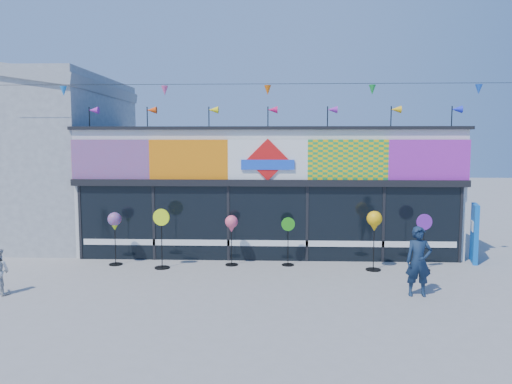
# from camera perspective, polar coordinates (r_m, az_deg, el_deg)

# --- Properties ---
(ground) EXTENTS (80.00, 80.00, 0.00)m
(ground) POSITION_cam_1_polar(r_m,az_deg,el_deg) (12.17, 1.04, -11.61)
(ground) COLOR gray
(ground) RESTS_ON ground
(kite_shop) EXTENTS (16.00, 5.70, 5.31)m
(kite_shop) POSITION_cam_1_polar(r_m,az_deg,el_deg) (17.63, 1.48, 0.59)
(kite_shop) COLOR white
(kite_shop) RESTS_ON ground
(neighbour_building) EXTENTS (8.18, 7.20, 6.87)m
(neighbour_building) POSITION_cam_1_polar(r_m,az_deg,el_deg) (21.26, -26.60, 3.98)
(neighbour_building) COLOR #ACAEB1
(neighbour_building) RESTS_ON ground
(blue_sign) EXTENTS (0.34, 0.89, 1.78)m
(blue_sign) POSITION_cam_1_polar(r_m,az_deg,el_deg) (16.46, 23.69, -4.33)
(blue_sign) COLOR blue
(blue_sign) RESTS_ON ground
(spinner_0) EXTENTS (0.40, 0.40, 1.57)m
(spinner_0) POSITION_cam_1_polar(r_m,az_deg,el_deg) (15.28, -15.85, -3.42)
(spinner_0) COLOR black
(spinner_0) RESTS_ON ground
(spinner_1) EXTENTS (0.49, 0.44, 1.73)m
(spinner_1) POSITION_cam_1_polar(r_m,az_deg,el_deg) (14.61, -10.73, -5.07)
(spinner_1) COLOR black
(spinner_1) RESTS_ON ground
(spinner_2) EXTENTS (0.38, 0.38, 1.49)m
(spinner_2) POSITION_cam_1_polar(r_m,az_deg,el_deg) (14.68, -2.82, -3.83)
(spinner_2) COLOR black
(spinner_2) RESTS_ON ground
(spinner_3) EXTENTS (0.40, 0.36, 1.43)m
(spinner_3) POSITION_cam_1_polar(r_m,az_deg,el_deg) (14.76, 3.68, -5.50)
(spinner_3) COLOR black
(spinner_3) RESTS_ON ground
(spinner_4) EXTENTS (0.43, 0.43, 1.70)m
(spinner_4) POSITION_cam_1_polar(r_m,az_deg,el_deg) (14.45, 13.37, -3.46)
(spinner_4) COLOR black
(spinner_4) RESTS_ON ground
(spinner_5) EXTENTS (0.45, 0.41, 1.62)m
(spinner_5) POSITION_cam_1_polar(r_m,az_deg,el_deg) (14.89, 18.62, -5.31)
(spinner_5) COLOR black
(spinner_5) RESTS_ON ground
(adult_man) EXTENTS (0.61, 0.41, 1.66)m
(adult_man) POSITION_cam_1_polar(r_m,az_deg,el_deg) (12.45, 18.09, -7.55)
(adult_man) COLOR #13243C
(adult_man) RESTS_ON ground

